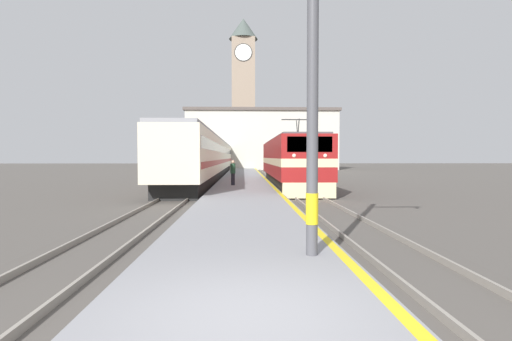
# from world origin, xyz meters

# --- Properties ---
(ground_plane) EXTENTS (200.00, 200.00, 0.00)m
(ground_plane) POSITION_xyz_m (0.00, 30.00, 0.00)
(ground_plane) COLOR #514C47
(platform) EXTENTS (4.04, 140.00, 0.33)m
(platform) POSITION_xyz_m (0.00, 25.00, 0.16)
(platform) COLOR gray
(platform) RESTS_ON ground
(rail_track_near) EXTENTS (2.84, 140.00, 0.16)m
(rail_track_near) POSITION_xyz_m (3.35, 25.00, 0.03)
(rail_track_near) COLOR #514C47
(rail_track_near) RESTS_ON ground
(rail_track_far) EXTENTS (2.84, 140.00, 0.16)m
(rail_track_far) POSITION_xyz_m (-3.53, 25.00, 0.03)
(rail_track_far) COLOR #514C47
(rail_track_far) RESTS_ON ground
(locomotive_train) EXTENTS (2.92, 18.11, 4.56)m
(locomotive_train) POSITION_xyz_m (3.35, 24.44, 1.84)
(locomotive_train) COLOR black
(locomotive_train) RESTS_ON ground
(passenger_train) EXTENTS (2.92, 52.52, 4.04)m
(passenger_train) POSITION_xyz_m (-3.53, 40.32, 2.17)
(passenger_train) COLOR black
(passenger_train) RESTS_ON ground
(catenary_mast) EXTENTS (2.36, 0.24, 7.56)m
(catenary_mast) POSITION_xyz_m (1.39, 2.85, 4.14)
(catenary_mast) COLOR #4C4C51
(catenary_mast) RESTS_ON platform
(person_on_platform) EXTENTS (0.34, 0.34, 1.66)m
(person_on_platform) POSITION_xyz_m (-0.73, 21.90, 1.19)
(person_on_platform) COLOR #23232D
(person_on_platform) RESTS_ON platform
(clock_tower) EXTENTS (5.69, 5.69, 29.73)m
(clock_tower) POSITION_xyz_m (-0.00, 75.52, 15.81)
(clock_tower) COLOR gray
(clock_tower) RESTS_ON ground
(station_building) EXTENTS (26.29, 8.82, 10.43)m
(station_building) POSITION_xyz_m (3.16, 65.53, 5.24)
(station_building) COLOR beige
(station_building) RESTS_ON ground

